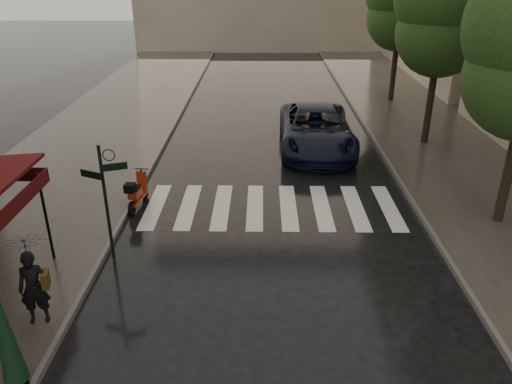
{
  "coord_description": "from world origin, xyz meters",
  "views": [
    {
      "loc": [
        2.66,
        -8.05,
        7.03
      ],
      "look_at": [
        2.5,
        4.09,
        1.4
      ],
      "focal_mm": 35.0,
      "sensor_mm": 36.0,
      "label": 1
    }
  ],
  "objects_px": {
    "scooter": "(137,193)",
    "parasol_front": "(4,330)",
    "pedestrian_with_umbrella": "(27,255)",
    "parked_car": "(316,129)"
  },
  "relations": [
    {
      "from": "pedestrian_with_umbrella",
      "to": "scooter",
      "type": "bearing_deg",
      "value": 68.96
    },
    {
      "from": "pedestrian_with_umbrella",
      "to": "parked_car",
      "type": "distance_m",
      "value": 13.0
    },
    {
      "from": "parked_car",
      "to": "scooter",
      "type": "bearing_deg",
      "value": -137.24
    },
    {
      "from": "pedestrian_with_umbrella",
      "to": "parked_car",
      "type": "relative_size",
      "value": 0.4
    },
    {
      "from": "parked_car",
      "to": "parasol_front",
      "type": "bearing_deg",
      "value": -115.97
    },
    {
      "from": "parasol_front",
      "to": "parked_car",
      "type": "bearing_deg",
      "value": 63.15
    },
    {
      "from": "scooter",
      "to": "parasol_front",
      "type": "height_order",
      "value": "parasol_front"
    },
    {
      "from": "pedestrian_with_umbrella",
      "to": "parasol_front",
      "type": "height_order",
      "value": "pedestrian_with_umbrella"
    },
    {
      "from": "scooter",
      "to": "parasol_front",
      "type": "xyz_separation_m",
      "value": [
        -0.44,
        -7.41,
        0.91
      ]
    },
    {
      "from": "parasol_front",
      "to": "pedestrian_with_umbrella",
      "type": "bearing_deg",
      "value": 100.76
    }
  ]
}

